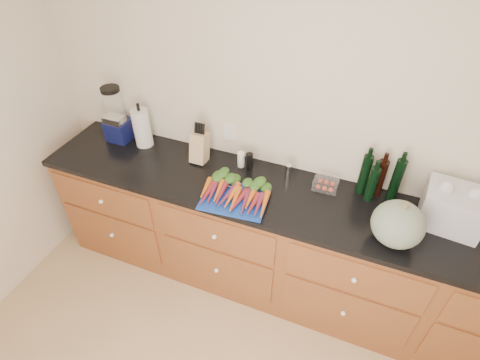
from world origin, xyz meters
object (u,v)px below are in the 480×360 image
at_px(knife_block, 200,147).
at_px(tomato_box, 326,183).
at_px(blender_appliance, 116,117).
at_px(paper_towel, 142,128).
at_px(cutting_board, 235,199).
at_px(squash, 398,224).
at_px(carrots, 237,192).

distance_m(knife_block, tomato_box, 0.91).
distance_m(blender_appliance, paper_towel, 0.22).
height_order(paper_towel, knife_block, paper_towel).
relative_size(cutting_board, blender_appliance, 0.96).
distance_m(blender_appliance, tomato_box, 1.61).
xyz_separation_m(cutting_board, squash, (0.96, 0.02, 0.12)).
relative_size(blender_appliance, knife_block, 1.98).
height_order(carrots, tomato_box, tomato_box).
height_order(squash, tomato_box, squash).
bearing_deg(blender_appliance, tomato_box, 0.44).
distance_m(blender_appliance, knife_block, 0.70).
bearing_deg(carrots, blender_appliance, 165.51).
bearing_deg(tomato_box, paper_towel, -179.59).
xyz_separation_m(squash, knife_block, (-1.35, 0.28, -0.02)).
distance_m(carrots, blender_appliance, 1.14).
height_order(squash, paper_towel, paper_towel).
bearing_deg(squash, tomato_box, 145.46).
xyz_separation_m(squash, paper_towel, (-1.83, 0.30, 0.02)).
xyz_separation_m(cutting_board, carrots, (-0.00, 0.04, 0.03)).
xyz_separation_m(blender_appliance, knife_block, (0.70, -0.02, -0.08)).
bearing_deg(squash, cutting_board, -178.72).
xyz_separation_m(cutting_board, tomato_box, (0.51, 0.33, 0.03)).
bearing_deg(squash, blender_appliance, 171.78).
distance_m(cutting_board, blender_appliance, 1.15).
bearing_deg(cutting_board, knife_block, 142.60).
bearing_deg(blender_appliance, paper_towel, 0.62).
bearing_deg(blender_appliance, knife_block, -1.45).
relative_size(cutting_board, knife_block, 1.90).
bearing_deg(tomato_box, cutting_board, -147.18).
height_order(carrots, paper_towel, paper_towel).
bearing_deg(blender_appliance, carrots, -14.49).
xyz_separation_m(blender_appliance, tomato_box, (1.60, 0.01, -0.15)).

